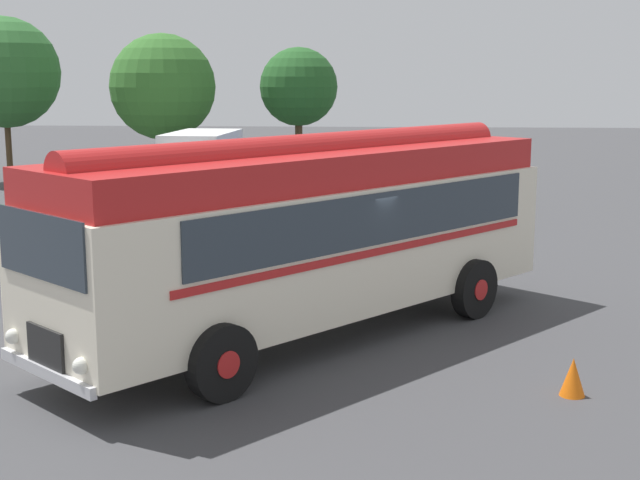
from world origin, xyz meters
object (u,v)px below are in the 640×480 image
(car_mid_left, at_px, (353,185))
(box_van, at_px, (197,168))
(vintage_bus, at_px, (314,228))
(car_near_left, at_px, (279,182))
(traffic_cone, at_px, (573,377))
(car_mid_right, at_px, (435,186))

(car_mid_left, distance_m, box_van, 5.26)
(vintage_bus, bearing_deg, car_near_left, 98.70)
(car_mid_left, xyz_separation_m, box_van, (-5.23, 0.16, 0.52))
(vintage_bus, relative_size, traffic_cone, 16.78)
(car_mid_right, bearing_deg, car_mid_left, 178.03)
(car_mid_right, height_order, traffic_cone, car_mid_right)
(vintage_bus, relative_size, car_mid_right, 2.19)
(car_near_left, xyz_separation_m, traffic_cone, (6.14, -17.57, -0.57))
(car_near_left, bearing_deg, car_mid_left, -13.19)
(traffic_cone, bearing_deg, box_van, 117.30)
(car_mid_left, bearing_deg, car_mid_right, -1.97)
(vintage_bus, height_order, car_mid_left, vintage_bus)
(vintage_bus, distance_m, traffic_cone, 4.96)
(car_near_left, height_order, car_mid_left, same)
(car_mid_right, distance_m, traffic_cone, 16.92)
(car_mid_right, bearing_deg, box_van, 178.18)
(car_mid_right, xyz_separation_m, traffic_cone, (0.94, -16.89, -0.57))
(vintage_bus, height_order, traffic_cone, vintage_bus)
(vintage_bus, relative_size, box_van, 1.57)
(vintage_bus, bearing_deg, car_mid_right, 78.41)
(box_van, bearing_deg, car_mid_right, -1.82)
(vintage_bus, height_order, car_near_left, vintage_bus)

